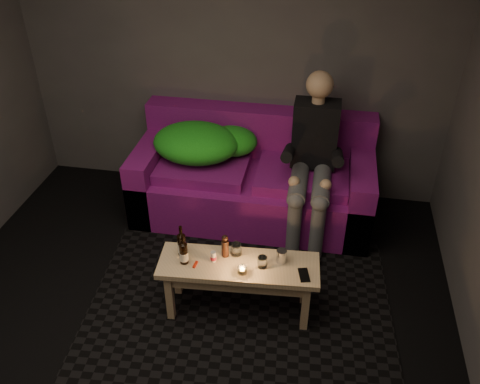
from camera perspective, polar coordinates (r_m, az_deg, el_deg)
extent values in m
plane|color=black|center=(3.75, -7.49, -17.83)|extent=(4.50, 4.50, 0.00)
plane|color=#494749|center=(4.79, -0.82, 14.17)|extent=(4.00, 0.00, 4.00)
cube|color=black|center=(4.04, -0.02, -12.48)|extent=(2.43, 1.85, 0.01)
cube|color=#77107C|center=(4.82, 1.44, -0.10)|extent=(2.17, 0.98, 0.46)
cube|color=#77107C|center=(4.89, 2.20, 6.82)|extent=(2.17, 0.24, 0.48)
cube|color=#77107C|center=(4.97, -9.72, 2.06)|extent=(0.22, 0.98, 0.67)
cube|color=#77107C|center=(4.73, 13.19, -0.20)|extent=(0.22, 0.98, 0.67)
cube|color=#77107C|center=(4.70, -4.11, 2.82)|extent=(0.81, 0.65, 0.11)
cube|color=#77107C|center=(4.59, 7.01, 1.75)|extent=(0.81, 0.65, 0.11)
ellipsoid|color=#1D981B|center=(4.66, -4.97, 5.52)|extent=(0.78, 0.61, 0.33)
ellipsoid|color=#1D981B|center=(4.74, -0.93, 5.75)|extent=(0.48, 0.39, 0.26)
ellipsoid|color=#1D981B|center=(4.86, -7.28, 5.68)|extent=(0.35, 0.28, 0.17)
cube|color=black|center=(4.49, 8.44, 6.47)|extent=(0.39, 0.24, 0.60)
sphere|color=tan|center=(4.30, 8.95, 11.83)|extent=(0.23, 0.23, 0.23)
cylinder|color=#4B4F55|center=(4.35, 6.58, 1.03)|extent=(0.15, 0.54, 0.15)
cylinder|color=#4B4F55|center=(4.35, 9.14, 0.78)|extent=(0.15, 0.54, 0.15)
cylinder|color=#4B4F55|center=(4.32, 6.04, -4.14)|extent=(0.12, 0.12, 0.55)
cylinder|color=#4B4F55|center=(4.31, 8.62, -4.40)|extent=(0.12, 0.12, 0.55)
cube|color=black|center=(4.42, 5.78, -7.13)|extent=(0.10, 0.24, 0.07)
cube|color=black|center=(4.42, 8.31, -7.39)|extent=(0.10, 0.24, 0.07)
cube|color=tan|center=(3.69, -0.16, -8.28)|extent=(1.18, 0.45, 0.04)
cube|color=tan|center=(3.74, -0.16, -9.11)|extent=(1.03, 0.36, 0.11)
cube|color=tan|center=(3.83, -7.89, -11.61)|extent=(0.06, 0.06, 0.43)
cube|color=tan|center=(4.01, -7.07, -8.94)|extent=(0.06, 0.06, 0.43)
cube|color=tan|center=(3.75, 7.33, -12.75)|extent=(0.06, 0.06, 0.43)
cube|color=tan|center=(3.94, 7.33, -9.97)|extent=(0.06, 0.06, 0.43)
cylinder|color=black|center=(3.72, -6.55, -5.92)|extent=(0.06, 0.06, 0.17)
cylinder|color=white|center=(3.73, -6.53, -6.23)|extent=(0.06, 0.06, 0.07)
cone|color=black|center=(3.65, -6.65, -4.73)|extent=(0.06, 0.06, 0.03)
cylinder|color=black|center=(3.64, -6.68, -4.39)|extent=(0.02, 0.02, 0.08)
cylinder|color=black|center=(3.65, -6.34, -6.86)|extent=(0.06, 0.06, 0.17)
cylinder|color=white|center=(3.67, -6.32, -7.16)|extent=(0.06, 0.06, 0.07)
cone|color=black|center=(3.59, -6.44, -5.69)|extent=(0.06, 0.06, 0.03)
cylinder|color=black|center=(3.57, -6.47, -5.36)|extent=(0.02, 0.02, 0.08)
cylinder|color=silver|center=(3.67, -3.01, -7.26)|extent=(0.04, 0.04, 0.08)
cylinder|color=black|center=(3.69, -1.68, -6.32)|extent=(0.06, 0.06, 0.14)
cylinder|color=white|center=(3.72, -0.43, -6.45)|extent=(0.09, 0.09, 0.09)
cylinder|color=white|center=(3.59, 0.25, -8.76)|extent=(0.07, 0.07, 0.05)
sphere|color=orange|center=(3.58, 0.25, -8.61)|extent=(0.02, 0.02, 0.02)
cylinder|color=white|center=(3.62, 2.53, -7.86)|extent=(0.08, 0.08, 0.09)
cylinder|color=silver|center=(3.67, 4.68, -7.18)|extent=(0.09, 0.09, 0.10)
cube|color=black|center=(3.61, 7.19, -9.23)|extent=(0.10, 0.15, 0.01)
cube|color=#B7200B|center=(3.67, -5.05, -8.11)|extent=(0.03, 0.07, 0.01)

